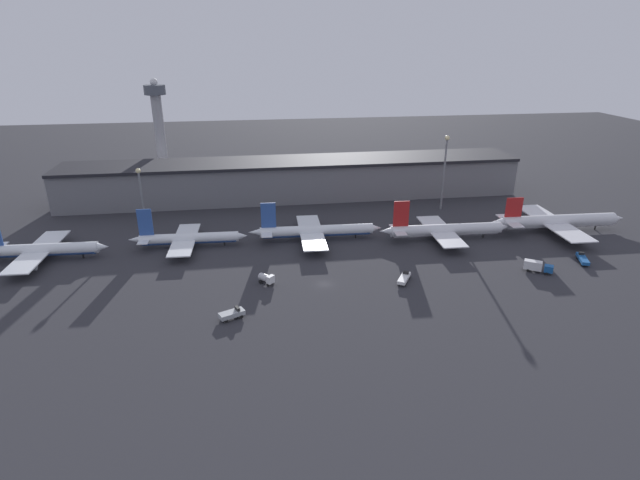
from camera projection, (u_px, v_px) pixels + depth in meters
ground at (324, 284)px, 136.39m from camera, size 600.00×600.00×0.00m
terminal_building at (294, 179)px, 207.61m from camera, size 186.62×23.09×15.95m
airplane_0 at (41, 250)px, 150.30m from camera, size 38.86×33.32×12.81m
airplane_1 at (188, 238)px, 159.61m from camera, size 37.54×28.15×13.28m
airplane_2 at (315, 231)px, 165.26m from camera, size 44.52×32.55×13.41m
airplane_3 at (445, 230)px, 165.58m from camera, size 44.87×29.32×13.90m
airplane_4 at (557, 221)px, 172.27m from camera, size 48.94×37.71×12.80m
service_vehicle_0 at (583, 259)px, 149.26m from camera, size 4.85×8.19×2.49m
service_vehicle_1 at (404, 278)px, 137.31m from camera, size 5.62×7.31×2.45m
service_vehicle_2 at (266, 278)px, 136.04m from camera, size 4.55×4.64×2.84m
service_vehicle_4 at (232, 314)px, 119.28m from camera, size 6.57×4.82×2.65m
service_vehicle_5 at (537, 266)px, 142.80m from camera, size 7.76×6.16×3.24m
lamp_post_0 at (141, 188)px, 175.76m from camera, size 1.80×1.80×20.53m
lamp_post_1 at (445, 164)px, 189.40m from camera, size 1.80×1.80×28.84m
control_tower at (159, 125)px, 218.05m from camera, size 9.00×9.00×46.80m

